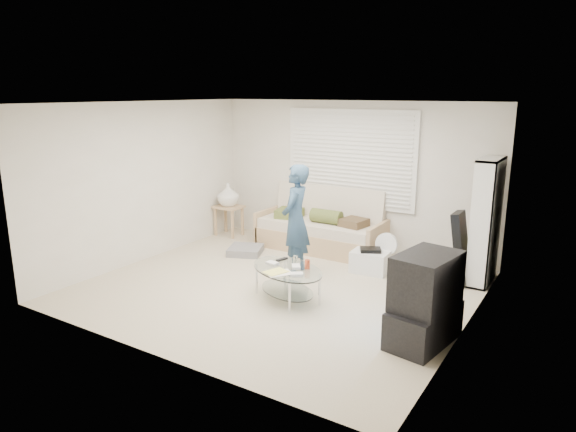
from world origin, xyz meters
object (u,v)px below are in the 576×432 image
Objects in this scene: futon_sofa at (321,229)px; coffee_table at (287,274)px; bookshelf at (485,221)px; tv_unit at (425,300)px.

futon_sofa is 1.62× the size of coffee_table.
bookshelf reaches higher than tv_unit.
coffee_table is (-1.99, -2.01, -0.54)m from bookshelf.
tv_unit is at bearing -43.23° from futon_sofa.
bookshelf reaches higher than futon_sofa.
coffee_table is at bearing -134.71° from bookshelf.
bookshelf reaches higher than coffee_table.
bookshelf is 1.32× the size of coffee_table.
bookshelf is at bearing -3.33° from futon_sofa.
tv_unit is (2.54, -2.39, 0.14)m from futon_sofa.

